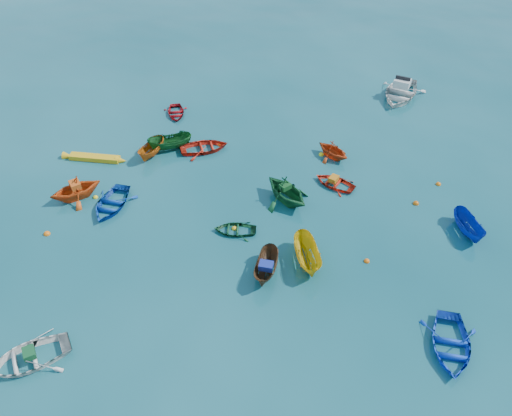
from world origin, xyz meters
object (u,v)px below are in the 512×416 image
(dinghy_white_near, at_px, (30,361))
(dinghy_blue_se, at_px, (449,348))
(kayak_yellow, at_px, (95,160))
(motorboat_white, at_px, (399,97))
(dinghy_blue_sw, at_px, (112,206))

(dinghy_white_near, bearing_deg, dinghy_blue_se, 64.52)
(dinghy_blue_se, relative_size, kayak_yellow, 0.87)
(dinghy_white_near, xyz_separation_m, motorboat_white, (11.64, 29.77, 0.00))
(dinghy_blue_sw, bearing_deg, kayak_yellow, 127.04)
(motorboat_white, bearing_deg, kayak_yellow, -132.33)
(dinghy_blue_sw, bearing_deg, motorboat_white, 46.75)
(dinghy_white_near, relative_size, kayak_yellow, 0.87)
(dinghy_blue_sw, relative_size, kayak_yellow, 0.83)
(dinghy_blue_sw, relative_size, dinghy_white_near, 0.96)
(kayak_yellow, bearing_deg, dinghy_blue_sw, -147.71)
(dinghy_blue_sw, distance_m, dinghy_white_near, 10.43)
(dinghy_white_near, bearing_deg, kayak_yellow, 155.88)
(dinghy_blue_se, xyz_separation_m, motorboat_white, (-5.41, 22.75, 0.00))
(dinghy_blue_sw, height_order, kayak_yellow, dinghy_blue_sw)
(dinghy_blue_sw, height_order, motorboat_white, motorboat_white)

